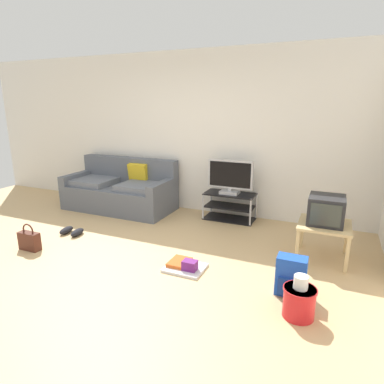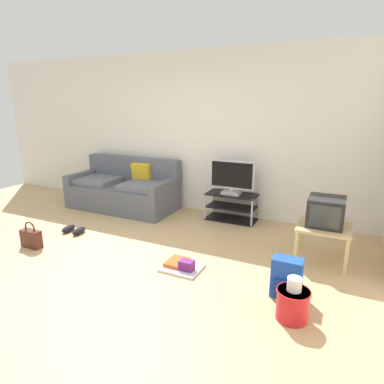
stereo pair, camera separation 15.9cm
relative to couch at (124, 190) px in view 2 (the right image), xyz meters
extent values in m
cube|color=tan|center=(1.17, -1.93, -0.34)|extent=(9.00, 9.80, 0.02)
cube|color=silver|center=(1.17, 0.52, 1.02)|extent=(9.00, 0.10, 2.70)
cube|color=#565B66|center=(0.00, -0.06, -0.11)|extent=(1.93, 0.91, 0.43)
cube|color=#565B66|center=(0.00, 0.30, 0.33)|extent=(1.93, 0.20, 0.46)
cube|color=#565B66|center=(-0.90, -0.06, 0.18)|extent=(0.14, 0.91, 0.17)
cube|color=#565B66|center=(0.89, -0.06, 0.18)|extent=(0.14, 0.91, 0.17)
cube|color=slate|center=(-0.53, -0.12, 0.15)|extent=(0.77, 0.64, 0.10)
cube|color=slate|center=(0.53, -0.12, 0.15)|extent=(0.77, 0.64, 0.10)
cube|color=gold|center=(0.27, 0.18, 0.30)|extent=(0.36, 0.17, 0.37)
cube|color=black|center=(1.97, 0.21, 0.10)|extent=(0.81, 0.41, 0.02)
cube|color=black|center=(1.97, 0.21, -0.11)|extent=(0.78, 0.40, 0.02)
cube|color=black|center=(1.97, 0.21, -0.32)|extent=(0.81, 0.41, 0.02)
cylinder|color=#B7B7BC|center=(1.58, 0.02, -0.11)|extent=(0.03, 0.03, 0.44)
cylinder|color=#B7B7BC|center=(2.37, 0.02, -0.11)|extent=(0.03, 0.03, 0.44)
cylinder|color=#B7B7BC|center=(1.58, 0.40, -0.11)|extent=(0.03, 0.03, 0.44)
cylinder|color=#B7B7BC|center=(2.37, 0.40, -0.11)|extent=(0.03, 0.03, 0.44)
cube|color=#B2B2B7|center=(1.97, 0.19, 0.14)|extent=(0.29, 0.22, 0.05)
cube|color=#B2B2B7|center=(1.97, 0.19, 0.18)|extent=(0.05, 0.04, 0.04)
cube|color=#B2B2B7|center=(1.97, 0.19, 0.43)|extent=(0.73, 0.04, 0.46)
cube|color=black|center=(1.97, 0.17, 0.43)|extent=(0.67, 0.01, 0.40)
cube|color=tan|center=(3.44, -0.71, 0.11)|extent=(0.60, 0.60, 0.03)
cube|color=tan|center=(3.17, -0.98, -0.12)|extent=(0.04, 0.04, 0.43)
cube|color=tan|center=(3.71, -0.98, -0.12)|extent=(0.04, 0.04, 0.43)
cube|color=tan|center=(3.17, -0.45, -0.12)|extent=(0.04, 0.04, 0.43)
cube|color=tan|center=(3.71, -0.45, -0.12)|extent=(0.04, 0.04, 0.43)
cube|color=#232326|center=(3.44, -0.69, 0.29)|extent=(0.40, 0.42, 0.33)
cube|color=#333833|center=(3.44, -0.91, 0.29)|extent=(0.33, 0.01, 0.26)
cube|color=blue|center=(3.20, -1.67, -0.13)|extent=(0.29, 0.17, 0.40)
cube|color=navy|center=(3.20, -1.78, -0.20)|extent=(0.22, 0.04, 0.18)
cylinder|color=navy|center=(3.12, -1.57, -0.11)|extent=(0.04, 0.04, 0.32)
cylinder|color=navy|center=(3.28, -1.57, -0.11)|extent=(0.04, 0.04, 0.32)
cube|color=#4C2319|center=(-0.05, -1.96, -0.21)|extent=(0.29, 0.12, 0.24)
torus|color=#4C2319|center=(-0.05, -1.96, -0.06)|extent=(0.18, 0.02, 0.18)
cylinder|color=red|center=(3.32, -2.02, -0.19)|extent=(0.28, 0.28, 0.28)
cylinder|color=red|center=(3.32, -2.02, -0.06)|extent=(0.29, 0.29, 0.02)
cylinder|color=white|center=(3.32, -2.02, 0.00)|extent=(0.12, 0.12, 0.14)
ellipsoid|color=black|center=(-0.03, -1.34, -0.28)|extent=(0.13, 0.27, 0.09)
ellipsoid|color=black|center=(0.17, -1.34, -0.28)|extent=(0.14, 0.27, 0.09)
cube|color=silver|center=(2.02, -1.63, -0.31)|extent=(0.44, 0.37, 0.03)
cube|color=#661E70|center=(2.10, -1.67, -0.24)|extent=(0.16, 0.12, 0.11)
cube|color=#CC561E|center=(1.93, -1.59, -0.28)|extent=(0.22, 0.28, 0.04)
camera|label=1|loc=(3.48, -4.75, 1.51)|focal=30.87mm
camera|label=2|loc=(3.62, -4.68, 1.51)|focal=30.87mm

